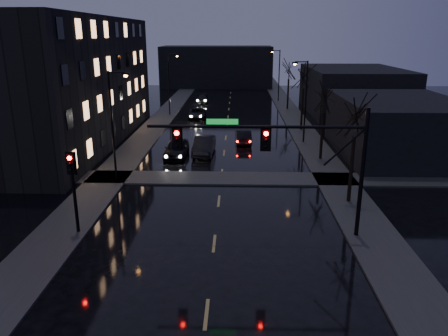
# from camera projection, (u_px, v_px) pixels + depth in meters

# --- Properties ---
(sidewalk_left) EXTENTS (3.00, 140.00, 0.12)m
(sidewalk_left) POSITION_uv_depth(u_px,v_px,m) (151.00, 131.00, 48.76)
(sidewalk_left) COLOR #2D2D2B
(sidewalk_left) RESTS_ON ground
(sidewalk_right) EXTENTS (3.00, 140.00, 0.12)m
(sidewalk_right) POSITION_uv_depth(u_px,v_px,m) (303.00, 132.00, 48.29)
(sidewalk_right) COLOR #2D2D2B
(sidewalk_right) RESTS_ON ground
(sidewalk_cross) EXTENTS (40.00, 3.00, 0.12)m
(sidewalk_cross) POSITION_uv_depth(u_px,v_px,m) (221.00, 178.00, 32.77)
(sidewalk_cross) COLOR #2D2D2B
(sidewalk_cross) RESTS_ON ground
(apartment_block) EXTENTS (12.00, 30.00, 12.00)m
(apartment_block) POSITION_uv_depth(u_px,v_px,m) (56.00, 81.00, 42.45)
(apartment_block) COLOR black
(apartment_block) RESTS_ON ground
(commercial_right_near) EXTENTS (10.00, 14.00, 5.00)m
(commercial_right_near) POSITION_uv_depth(u_px,v_px,m) (398.00, 127.00, 38.78)
(commercial_right_near) COLOR black
(commercial_right_near) RESTS_ON ground
(commercial_right_far) EXTENTS (12.00, 18.00, 6.00)m
(commercial_right_far) POSITION_uv_depth(u_px,v_px,m) (353.00, 90.00, 59.60)
(commercial_right_far) COLOR black
(commercial_right_far) RESTS_ON ground
(far_block) EXTENTS (22.00, 10.00, 8.00)m
(far_block) POSITION_uv_depth(u_px,v_px,m) (217.00, 67.00, 88.50)
(far_block) COLOR black
(far_block) RESTS_ON ground
(signal_mast) EXTENTS (11.11, 0.41, 7.00)m
(signal_mast) POSITION_uv_depth(u_px,v_px,m) (290.00, 149.00, 22.16)
(signal_mast) COLOR black
(signal_mast) RESTS_ON ground
(signal_pole_left) EXTENTS (0.35, 0.41, 4.53)m
(signal_pole_left) POSITION_uv_depth(u_px,v_px,m) (73.00, 181.00, 23.02)
(signal_pole_left) COLOR black
(signal_pole_left) RESTS_ON ground
(tree_near) EXTENTS (3.52, 3.52, 8.08)m
(tree_near) POSITION_uv_depth(u_px,v_px,m) (357.00, 107.00, 26.42)
(tree_near) COLOR black
(tree_near) RESTS_ON ground
(tree_mid_a) EXTENTS (3.30, 3.30, 7.58)m
(tree_mid_a) POSITION_uv_depth(u_px,v_px,m) (325.00, 92.00, 36.08)
(tree_mid_a) COLOR black
(tree_mid_a) RESTS_ON ground
(tree_mid_b) EXTENTS (3.74, 3.74, 8.59)m
(tree_mid_b) POSITION_uv_depth(u_px,v_px,m) (304.00, 71.00, 47.31)
(tree_mid_b) COLOR black
(tree_mid_b) RESTS_ON ground
(tree_far) EXTENTS (3.43, 3.43, 7.88)m
(tree_far) POSITION_uv_depth(u_px,v_px,m) (289.00, 66.00, 60.84)
(tree_far) COLOR black
(tree_far) RESTS_ON ground
(streetlight_l_near) EXTENTS (1.53, 0.28, 8.00)m
(streetlight_l_near) POSITION_uv_depth(u_px,v_px,m) (115.00, 117.00, 31.11)
(streetlight_l_near) COLOR black
(streetlight_l_near) RESTS_ON ground
(streetlight_l_far) EXTENTS (1.53, 0.28, 8.00)m
(streetlight_l_far) POSITION_uv_depth(u_px,v_px,m) (170.00, 79.00, 56.89)
(streetlight_l_far) COLOR black
(streetlight_l_far) RESTS_ON ground
(streetlight_r_mid) EXTENTS (1.53, 0.28, 8.00)m
(streetlight_r_mid) POSITION_uv_depth(u_px,v_px,m) (304.00, 95.00, 42.14)
(streetlight_r_mid) COLOR black
(streetlight_r_mid) RESTS_ON ground
(streetlight_r_far) EXTENTS (1.53, 0.28, 8.00)m
(streetlight_r_far) POSITION_uv_depth(u_px,v_px,m) (278.00, 71.00, 68.88)
(streetlight_r_far) COLOR black
(streetlight_r_far) RESTS_ON ground
(oncoming_car_a) EXTENTS (1.99, 4.72, 1.59)m
(oncoming_car_a) POSITION_uv_depth(u_px,v_px,m) (177.00, 148.00, 38.42)
(oncoming_car_a) COLOR black
(oncoming_car_a) RESTS_ON ground
(oncoming_car_b) EXTENTS (1.92, 4.92, 1.60)m
(oncoming_car_b) POSITION_uv_depth(u_px,v_px,m) (204.00, 145.00, 39.34)
(oncoming_car_b) COLOR black
(oncoming_car_b) RESTS_ON ground
(oncoming_car_c) EXTENTS (2.33, 4.74, 1.30)m
(oncoming_car_c) POSITION_uv_depth(u_px,v_px,m) (197.00, 113.00, 56.04)
(oncoming_car_c) COLOR black
(oncoming_car_c) RESTS_ON ground
(oncoming_car_d) EXTENTS (2.14, 4.51, 1.27)m
(oncoming_car_d) POSITION_uv_depth(u_px,v_px,m) (202.00, 99.00, 68.71)
(oncoming_car_d) COLOR black
(oncoming_car_d) RESTS_ON ground
(lead_car) EXTENTS (1.65, 4.17, 1.35)m
(lead_car) POSITION_uv_depth(u_px,v_px,m) (243.00, 137.00, 43.24)
(lead_car) COLOR black
(lead_car) RESTS_ON ground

